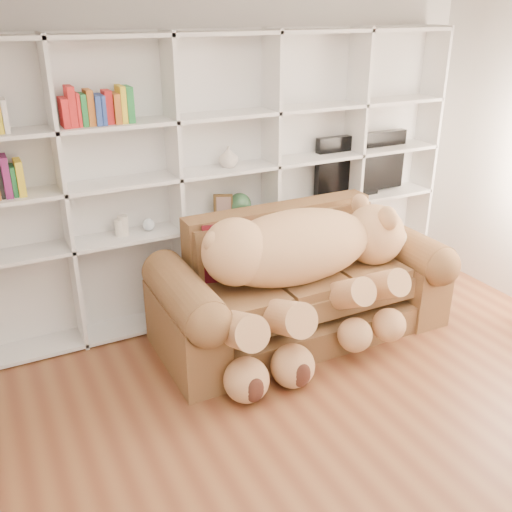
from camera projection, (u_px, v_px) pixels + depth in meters
floor at (384, 469)px, 3.43m from camera, size 5.00×5.00×0.00m
wall_back at (215, 158)px, 4.93m from camera, size 5.00×0.02×2.70m
bookshelf at (195, 170)px, 4.73m from camera, size 4.43×0.35×2.40m
sofa at (299, 290)px, 4.76m from camera, size 2.41×1.04×1.01m
teddy_bear at (303, 264)px, 4.42m from camera, size 1.97×1.04×1.14m
throw_pillow at (233, 253)px, 4.53m from camera, size 0.54×0.39×0.50m
tv at (361, 165)px, 5.49m from camera, size 1.00×0.18×0.59m
picture_frame at (223, 206)px, 4.91m from camera, size 0.16×0.09×0.21m
green_vase at (240, 204)px, 4.98m from camera, size 0.20×0.20×0.20m
figurine_tall at (123, 225)px, 4.56m from camera, size 0.11×0.11×0.16m
figurine_short at (120, 228)px, 4.55m from camera, size 0.10×0.10×0.14m
snow_globe at (149, 225)px, 4.66m from camera, size 0.10×0.10×0.10m
shelf_vase at (228, 157)px, 4.77m from camera, size 0.20×0.20×0.17m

